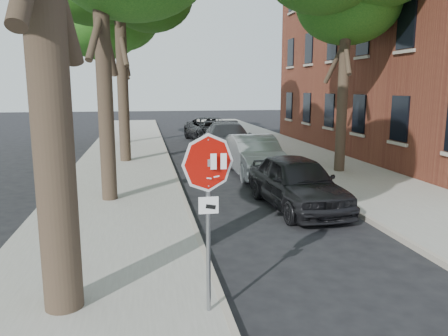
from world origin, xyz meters
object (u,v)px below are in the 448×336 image
object	(u,v)px
car_d	(211,130)
tree_far	(120,20)
car_b	(254,156)
car_a	(297,182)
car_c	(228,139)
stop_sign	(208,189)

from	to	relation	value
car_d	tree_far	bearing A→B (deg)	176.61
tree_far	car_b	xyz separation A→B (m)	(5.32, -10.84, -6.45)
car_a	car_d	distance (m)	15.94
car_b	car_c	world-z (taller)	car_c
tree_far	car_c	xyz separation A→B (m)	(5.32, -5.45, -6.41)
car_a	car_b	size ratio (longest dim) A/B	0.94
tree_far	car_a	size ratio (longest dim) A/B	2.13
stop_sign	tree_far	xyz separation A→B (m)	(-2.02, 21.14, 5.26)
car_c	tree_far	bearing A→B (deg)	136.62
car_c	car_d	size ratio (longest dim) A/B	1.02
stop_sign	car_b	bearing A→B (deg)	72.24
tree_far	car_b	world-z (taller)	tree_far
car_b	stop_sign	bearing A→B (deg)	-108.19
car_b	car_d	world-z (taller)	car_b
car_a	car_d	size ratio (longest dim) A/B	0.81
car_a	car_d	bearing A→B (deg)	86.34
car_a	car_c	distance (m)	10.20
car_c	car_d	xyz separation A→B (m)	(0.00, 5.74, -0.05)
car_a	car_b	world-z (taller)	car_b
car_b	car_c	xyz separation A→B (m)	(0.00, 5.38, 0.03)
stop_sign	car_d	bearing A→B (deg)	81.24
tree_far	car_a	world-z (taller)	tree_far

